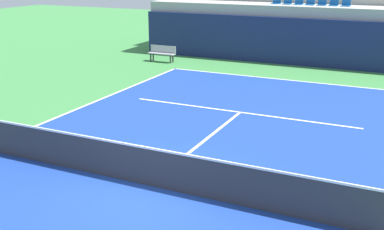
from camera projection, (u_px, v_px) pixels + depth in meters
ground_plane at (148, 186)px, 11.15m from camera, size 80.00×80.00×0.00m
court_surface at (148, 185)px, 11.15m from camera, size 11.00×24.00×0.01m
baseline_far at (282, 79)px, 21.45m from camera, size 11.00×0.10×0.00m
service_line_far at (240, 112)px, 16.66m from camera, size 8.26×0.10×0.00m
centre_service_line at (203, 141)px, 13.91m from camera, size 0.10×6.40×0.00m
back_wall at (301, 42)px, 24.15m from camera, size 17.82×0.30×2.40m
stands_tier_lower at (308, 33)px, 25.23m from camera, size 17.82×2.40×2.95m
stands_tier_upper at (317, 21)px, 27.17m from camera, size 17.82×2.40×3.78m
seating_row_lower at (310, 3)px, 24.82m from camera, size 4.07×0.44×0.44m
tennis_net at (147, 166)px, 11.00m from camera, size 11.08×0.08×1.07m
player_bench at (162, 52)px, 25.28m from camera, size 1.50×0.40×0.85m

